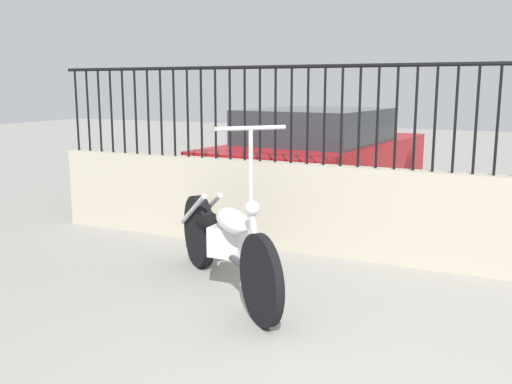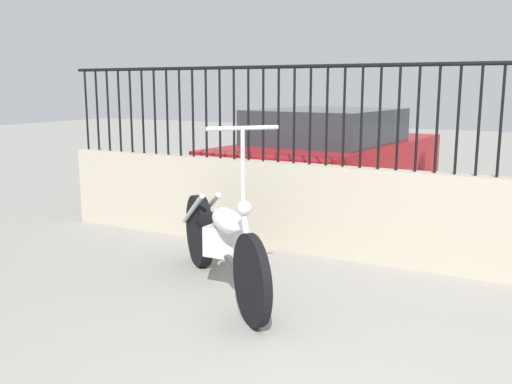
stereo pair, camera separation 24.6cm
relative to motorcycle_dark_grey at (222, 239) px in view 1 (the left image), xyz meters
name	(u,v)px [view 1 (the left image)]	position (x,y,z in m)	size (l,w,h in m)	color
low_wall	(439,221)	(1.54, 1.28, 0.03)	(8.51, 0.18, 0.89)	#B2A893
fence_railing	(446,103)	(1.54, 1.28, 1.09)	(8.51, 0.04, 0.96)	black
motorcycle_dark_grey	(222,239)	(0.00, 0.00, 0.00)	(1.63, 1.49, 1.38)	black
car_red	(320,154)	(-0.50, 3.93, 0.26)	(2.29, 4.39, 1.32)	black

